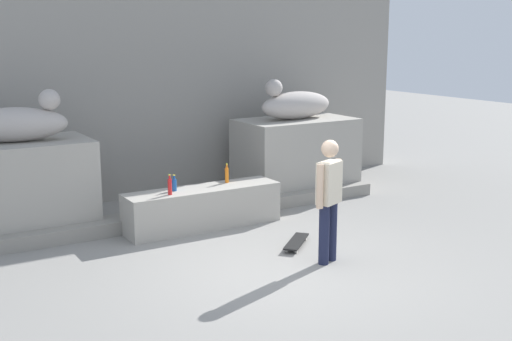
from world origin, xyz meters
name	(u,v)px	position (x,y,z in m)	size (l,w,h in m)	color
ground_plane	(279,269)	(0.00, 0.00, 0.00)	(40.00, 40.00, 0.00)	gray
facade_wall	(137,46)	(0.00, 4.83, 2.79)	(11.79, 0.60, 5.58)	gray
pedestal_left	(17,189)	(-2.57, 3.34, 0.72)	(2.21, 1.28, 1.43)	#A39E93
pedestal_right	(296,156)	(2.57, 3.34, 0.72)	(2.21, 1.28, 1.43)	#A39E93
statue_reclining_left	(15,123)	(-2.53, 3.33, 1.72)	(1.68, 0.88, 0.78)	#B5ACA5
statue_reclining_right	(295,104)	(2.53, 3.34, 1.72)	(1.65, 0.73, 0.78)	#B5ACA5
ledge_block	(203,208)	(0.00, 2.20, 0.32)	(2.53, 0.63, 0.64)	#A39E93
skater	(329,196)	(0.71, -0.12, 0.92)	(0.51, 0.32, 1.67)	#1E233F
skateboard	(296,242)	(0.73, 0.65, 0.06)	(0.73, 0.68, 0.08)	black
bottle_orange	(227,175)	(0.51, 2.34, 0.77)	(0.06, 0.06, 0.32)	orange
bottle_red	(170,186)	(-0.62, 2.07, 0.77)	(0.06, 0.06, 0.31)	red
bottle_blue	(174,184)	(-0.46, 2.26, 0.74)	(0.07, 0.07, 0.25)	#194C99
stair_step	(190,213)	(0.00, 2.68, 0.11)	(7.35, 0.50, 0.22)	gray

